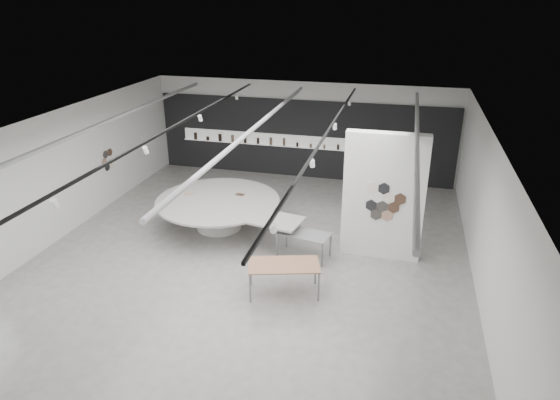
% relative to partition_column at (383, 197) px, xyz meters
% --- Properties ---
extents(room, '(12.02, 14.02, 3.82)m').
position_rel_partition_column_xyz_m(room, '(-3.59, -1.00, 0.27)').
color(room, '#A09C96').
rests_on(room, ground).
extents(back_wall_display, '(11.80, 0.27, 3.10)m').
position_rel_partition_column_xyz_m(back_wall_display, '(-3.59, 5.94, -0.26)').
color(back_wall_display, black).
rests_on(back_wall_display, ground).
extents(partition_column, '(2.20, 0.38, 3.60)m').
position_rel_partition_column_xyz_m(partition_column, '(0.00, 0.00, 0.00)').
color(partition_column, white).
rests_on(partition_column, ground).
extents(display_island, '(5.23, 4.55, 0.99)m').
position_rel_partition_column_xyz_m(display_island, '(-4.99, 0.52, -1.16)').
color(display_island, white).
rests_on(display_island, ground).
extents(sample_table_wood, '(1.91, 1.32, 0.81)m').
position_rel_partition_column_xyz_m(sample_table_wood, '(-2.17, -2.54, -1.04)').
color(sample_table_wood, '#A37054').
rests_on(sample_table_wood, ground).
extents(sample_table_stone, '(1.55, 0.98, 0.74)m').
position_rel_partition_column_xyz_m(sample_table_stone, '(-2.06, -0.62, -1.12)').
color(sample_table_stone, gray).
rests_on(sample_table_stone, ground).
extents(kitchen_counter, '(1.86, 0.82, 1.44)m').
position_rel_partition_column_xyz_m(kitchen_counter, '(-0.65, 5.50, -1.28)').
color(kitchen_counter, white).
rests_on(kitchen_counter, ground).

